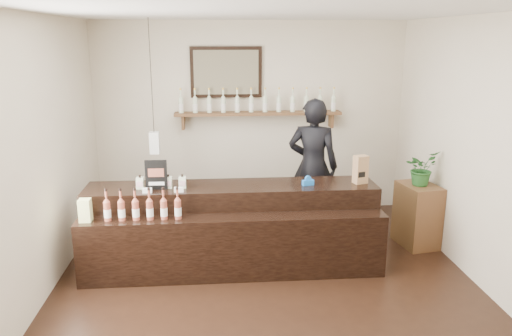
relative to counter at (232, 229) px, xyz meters
name	(u,v)px	position (x,y,z in m)	size (l,w,h in m)	color
ground	(267,287)	(0.34, -0.58, -0.44)	(5.00, 5.00, 0.00)	black
room_shell	(268,129)	(0.34, -0.58, 1.27)	(5.00, 5.00, 5.00)	beige
back_wall_decor	(241,96)	(0.20, 1.80, 1.32)	(2.66, 0.96, 1.69)	brown
counter	(232,229)	(0.00, 0.00, 0.00)	(3.32, 0.89, 1.08)	black
promo_sign	(156,175)	(-0.83, 0.02, 0.66)	(0.24, 0.03, 0.34)	black
paper_bag	(361,169)	(1.49, 0.10, 0.65)	(0.18, 0.15, 0.33)	#987649
tape_dispenser	(308,182)	(0.87, 0.06, 0.53)	(0.14, 0.08, 0.11)	blue
side_cabinet	(417,215)	(2.34, 0.40, -0.04)	(0.49, 0.61, 0.79)	brown
potted_plant	(421,168)	(2.34, 0.40, 0.57)	(0.39, 0.34, 0.43)	#245C25
shopkeeper	(313,158)	(1.11, 0.97, 0.59)	(0.75, 0.49, 2.05)	black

